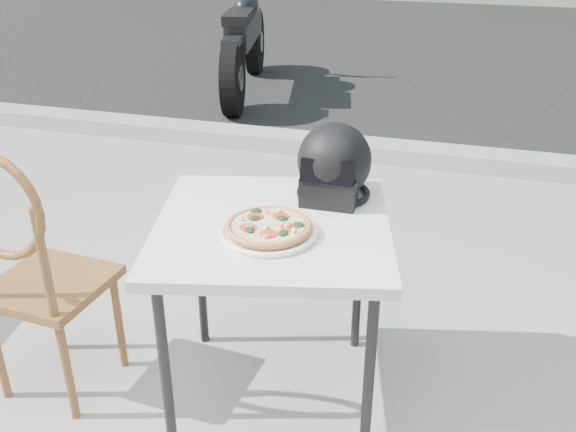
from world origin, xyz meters
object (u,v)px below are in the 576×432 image
(motorcycle, at_px, (245,42))
(helmet, at_px, (334,166))
(cafe_table_main, at_px, (272,240))
(pizza, at_px, (269,226))
(plate, at_px, (269,232))
(cafe_chair_main, at_px, (30,264))

(motorcycle, bearing_deg, helmet, -77.59)
(cafe_table_main, relative_size, helmet, 3.34)
(cafe_table_main, xyz_separation_m, motorcycle, (-1.51, 4.00, -0.19))
(pizza, height_order, motorcycle, motorcycle)
(plate, distance_m, motorcycle, 4.37)
(plate, bearing_deg, cafe_table_main, 99.42)
(plate, distance_m, pizza, 0.02)
(motorcycle, bearing_deg, pizza, -81.00)
(helmet, bearing_deg, cafe_chair_main, -154.44)
(cafe_table_main, relative_size, motorcycle, 0.43)
(pizza, bearing_deg, plate, -119.70)
(pizza, xyz_separation_m, cafe_chair_main, (-0.82, -0.13, -0.20))
(cafe_table_main, height_order, plate, plate)
(cafe_table_main, distance_m, motorcycle, 4.28)
(pizza, bearing_deg, motorcycle, 110.45)
(cafe_table_main, bearing_deg, cafe_chair_main, -165.10)
(helmet, relative_size, cafe_chair_main, 0.27)
(cafe_chair_main, bearing_deg, helmet, -149.02)
(cafe_table_main, distance_m, plate, 0.11)
(cafe_chair_main, bearing_deg, plate, -166.15)
(cafe_table_main, relative_size, plate, 2.82)
(plate, height_order, pizza, pizza)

